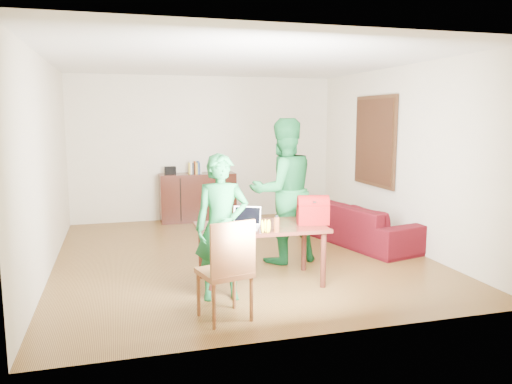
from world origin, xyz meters
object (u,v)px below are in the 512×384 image
object	(u,v)px
person_near	(222,227)
laptop	(245,224)
table	(261,232)
bottle	(276,224)
red_bag	(313,213)
sofa	(359,223)
chair	(225,290)
person_far	(283,191)

from	to	relation	value
person_near	laptop	world-z (taller)	person_near
table	person_near	distance (m)	0.69
table	bottle	distance (m)	0.41
red_bag	person_near	bearing A→B (deg)	-152.02
red_bag	sofa	size ratio (longest dim) A/B	0.17
chair	person_near	size ratio (longest dim) A/B	0.64
table	laptop	distance (m)	0.26
bottle	red_bag	xyz separation A→B (m)	(0.55, 0.29, 0.04)
table	person_near	xyz separation A→B (m)	(-0.54, -0.39, 0.18)
table	sofa	distance (m)	2.46
table	chair	distance (m)	1.18
chair	person_near	distance (m)	0.75
bottle	chair	bearing A→B (deg)	-140.55
laptop	red_bag	xyz separation A→B (m)	(0.83, 0.01, 0.09)
person_near	bottle	world-z (taller)	person_near
table	person_far	distance (m)	1.01
person_near	laptop	xyz separation A→B (m)	(0.33, 0.31, -0.05)
sofa	person_far	bearing A→B (deg)	99.41
table	laptop	xyz separation A→B (m)	(-0.21, -0.08, 0.13)
person_near	laptop	size ratio (longest dim) A/B	4.03
chair	laptop	bearing A→B (deg)	50.88
table	person_far	world-z (taller)	person_far
table	person_far	xyz separation A→B (m)	(0.54, 0.78, 0.36)
person_near	red_bag	xyz separation A→B (m)	(1.17, 0.32, 0.04)
chair	person_near	world-z (taller)	person_near
person_far	bottle	world-z (taller)	person_far
person_near	chair	bearing A→B (deg)	-91.78
sofa	table	bearing A→B (deg)	111.36
sofa	chair	bearing A→B (deg)	118.06
laptop	bottle	world-z (taller)	laptop
laptop	bottle	xyz separation A→B (m)	(0.29, -0.29, 0.05)
person_near	person_far	distance (m)	1.60
chair	red_bag	world-z (taller)	chair
table	red_bag	size ratio (longest dim) A/B	4.12
person_near	laptop	bearing A→B (deg)	49.78
person_far	laptop	xyz separation A→B (m)	(-0.75, -0.85, -0.23)
chair	bottle	xyz separation A→B (m)	(0.71, 0.58, 0.49)
laptop	table	bearing A→B (deg)	44.37
table	bottle	size ratio (longest dim) A/B	7.91
bottle	sofa	distance (m)	2.65
person_far	sofa	xyz separation A→B (m)	(1.46, 0.62, -0.65)
table	laptop	size ratio (longest dim) A/B	3.85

